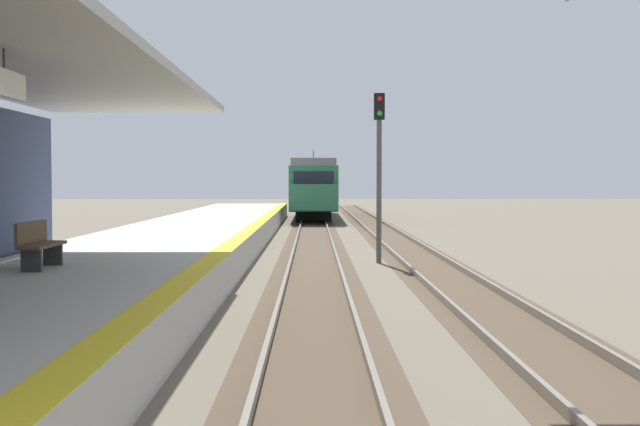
{
  "coord_description": "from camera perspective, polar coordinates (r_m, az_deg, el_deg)",
  "views": [
    {
      "loc": [
        1.86,
        -2.27,
        2.53
      ],
      "look_at": [
        1.96,
        8.63,
        2.1
      ],
      "focal_mm": 45.68,
      "sensor_mm": 36.0,
      "label": 1
    }
  ],
  "objects": [
    {
      "name": "approaching_train",
      "position": [
        55.75,
        -0.46,
        1.91
      ],
      "size": [
        2.93,
        19.6,
        4.76
      ],
      "color": "#286647",
      "rests_on": "ground"
    },
    {
      "name": "track_pair_nearest_platform",
      "position": [
        22.41,
        -0.4,
        -4.09
      ],
      "size": [
        2.34,
        120.0,
        0.16
      ],
      "color": "#4C3D2D",
      "rests_on": "ground"
    },
    {
      "name": "rail_signal_post",
      "position": [
        24.99,
        4.17,
        3.78
      ],
      "size": [
        0.32,
        0.34,
        5.2
      ],
      "color": "#4C4C4C",
      "rests_on": "ground"
    },
    {
      "name": "track_pair_middle",
      "position": [
        22.67,
        8.24,
        -4.04
      ],
      "size": [
        2.34,
        120.0,
        0.16
      ],
      "color": "#4C3D2D",
      "rests_on": "ground"
    },
    {
      "name": "platform_bench",
      "position": [
        15.97,
        -19.12,
        -2.01
      ],
      "size": [
        0.45,
        1.6,
        0.88
      ],
      "color": "brown",
      "rests_on": "station_platform"
    },
    {
      "name": "station_platform",
      "position": [
        18.9,
        -13.87,
        -4.12
      ],
      "size": [
        5.0,
        80.0,
        0.91
      ],
      "color": "#B7B5AD",
      "rests_on": "ground"
    }
  ]
}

